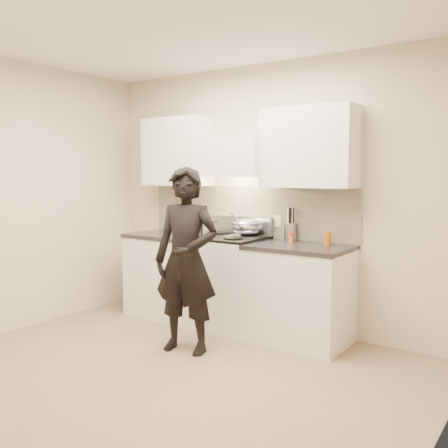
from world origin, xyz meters
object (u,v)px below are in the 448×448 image
at_px(wok, 247,227).
at_px(person, 186,260).
at_px(utensil_crock, 290,230).
at_px(stove, 226,281).
at_px(counter_right, 299,294).

xyz_separation_m(wok, person, (-0.07, -0.90, -0.23)).
bearing_deg(utensil_crock, wok, -160.62).
distance_m(stove, person, 0.88).
bearing_deg(stove, wok, 28.19).
relative_size(counter_right, utensil_crock, 2.81).
bearing_deg(person, stove, 86.40).
relative_size(counter_right, wok, 2.27).
height_order(wok, person, person).
height_order(counter_right, wok, wok).
bearing_deg(stove, counter_right, 0.00).
bearing_deg(counter_right, person, -131.80).
xyz_separation_m(stove, wok, (0.18, 0.10, 0.57)).
relative_size(wok, person, 0.25).
relative_size(counter_right, person, 0.56).
relative_size(stove, utensil_crock, 2.93).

